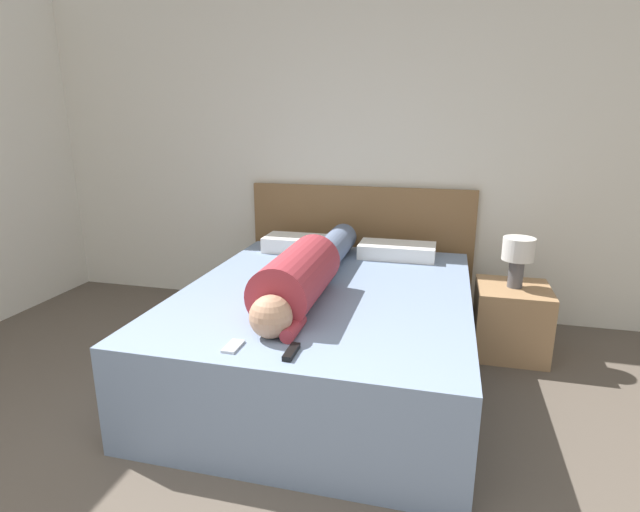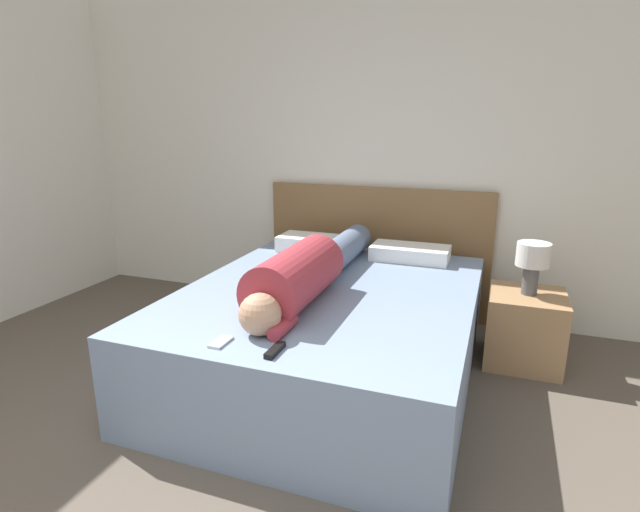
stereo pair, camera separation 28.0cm
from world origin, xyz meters
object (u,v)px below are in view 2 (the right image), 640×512
at_px(person_lying, 310,270).
at_px(tv_remote, 275,350).
at_px(table_lamp, 533,260).
at_px(pillow_near_headboard, 317,244).
at_px(pillow_second, 410,253).
at_px(cell_phone, 221,342).
at_px(nightstand, 524,328).
at_px(bed, 329,332).

xyz_separation_m(person_lying, tv_remote, (0.15, -0.79, -0.12)).
height_order(table_lamp, tv_remote, table_lamp).
distance_m(pillow_near_headboard, pillow_second, 0.73).
xyz_separation_m(table_lamp, tv_remote, (-1.10, -1.48, -0.12)).
bearing_deg(cell_phone, tv_remote, -0.00).
relative_size(pillow_near_headboard, cell_phone, 4.49).
xyz_separation_m(person_lying, pillow_second, (0.43, 0.90, -0.09)).
relative_size(person_lying, cell_phone, 13.80).
bearing_deg(pillow_second, person_lying, -115.57).
relative_size(nightstand, pillow_near_headboard, 0.82).
xyz_separation_m(bed, tv_remote, (0.05, -0.88, 0.30)).
bearing_deg(table_lamp, pillow_second, 164.88).
bearing_deg(person_lying, nightstand, 28.91).
distance_m(tv_remote, cell_phone, 0.28).
bearing_deg(nightstand, tv_remote, -126.53).
relative_size(bed, cell_phone, 16.03).
distance_m(bed, nightstand, 1.30).
bearing_deg(person_lying, table_lamp, 28.91).
xyz_separation_m(bed, table_lamp, (1.15, 0.60, 0.42)).
bearing_deg(bed, person_lying, -137.66).
bearing_deg(nightstand, pillow_near_headboard, 171.91).
bearing_deg(pillow_second, table_lamp, -15.12).
distance_m(nightstand, tv_remote, 1.87).
bearing_deg(bed, tv_remote, -86.51).
bearing_deg(tv_remote, cell_phone, 180.00).
height_order(nightstand, cell_phone, cell_phone).
bearing_deg(table_lamp, pillow_near_headboard, 171.91).
relative_size(nightstand, person_lying, 0.27).
xyz_separation_m(table_lamp, cell_phone, (-1.37, -1.48, -0.13)).
height_order(table_lamp, cell_phone, table_lamp).
relative_size(pillow_near_headboard, pillow_second, 1.05).
relative_size(bed, nightstand, 4.34).
bearing_deg(cell_phone, nightstand, 47.17).
distance_m(table_lamp, cell_phone, 2.02).
distance_m(bed, tv_remote, 0.93).
bearing_deg(bed, nightstand, 27.64).
height_order(pillow_second, cell_phone, pillow_second).
relative_size(nightstand, pillow_second, 0.87).
bearing_deg(pillow_second, tv_remote, -99.60).
bearing_deg(pillow_second, pillow_near_headboard, 180.00).
height_order(table_lamp, pillow_near_headboard, table_lamp).
height_order(bed, pillow_second, pillow_second).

